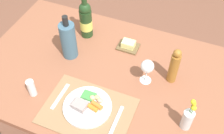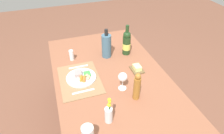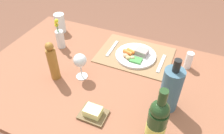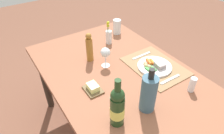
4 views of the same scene
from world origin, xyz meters
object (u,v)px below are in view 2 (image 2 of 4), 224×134
knife (83,91)px  pepper_mill (137,87)px  dining_table (111,82)px  cooler_bottle (106,46)px  fork (78,67)px  wine_bottle (127,43)px  dinner_plate (81,77)px  butter_dish (137,68)px  wine_glass (123,77)px  salt_shaker (72,55)px  flower_vase (109,114)px

knife → pepper_mill: pepper_mill is taller
dining_table → cooler_bottle: cooler_bottle is taller
fork → cooler_bottle: (-0.10, 0.30, 0.11)m
wine_bottle → dinner_plate: bearing=-64.0°
butter_dish → knife: bearing=-76.3°
pepper_mill → wine_glass: (-0.13, -0.06, 0.00)m
cooler_bottle → dining_table: bearing=-10.8°
pepper_mill → wine_glass: size_ratio=1.50×
fork → wine_bottle: (-0.09, 0.51, 0.12)m
fork → knife: (0.33, -0.02, 0.00)m
knife → salt_shaker: 0.48m
fork → cooler_bottle: 0.34m
knife → wine_glass: bearing=79.3°
flower_vase → cooler_bottle: size_ratio=0.72×
flower_vase → butter_dish: 0.61m
wine_bottle → butter_dish: 0.31m
dinner_plate → salt_shaker: bearing=-174.3°
wine_bottle → butter_dish: wine_bottle is taller
flower_vase → wine_glass: size_ratio=1.34×
dining_table → dinner_plate: size_ratio=6.22×
wine_bottle → fork: bearing=-80.5°
flower_vase → cooler_bottle: 0.79m
fork → flower_vase: (0.66, 0.08, 0.06)m
wine_bottle → salt_shaker: bearing=-96.5°
dining_table → dinner_plate: bearing=-97.8°
pepper_mill → knife: bearing=-116.8°
dinner_plate → flower_vase: (0.49, 0.09, 0.05)m
wine_bottle → salt_shaker: 0.55m
pepper_mill → salt_shaker: bearing=-150.3°
butter_dish → wine_glass: (0.18, -0.21, 0.09)m
fork → salt_shaker: 0.16m
dinner_plate → fork: (-0.16, 0.00, -0.01)m
dining_table → wine_glass: wine_glass is taller
pepper_mill → dining_table: bearing=-162.9°
dining_table → cooler_bottle: size_ratio=5.41×
flower_vase → butter_dish: (-0.45, 0.41, -0.05)m
fork → cooler_bottle: size_ratio=0.60×
fork → wine_glass: wine_glass is taller
wine_bottle → cooler_bottle: bearing=-93.8°
dinner_plate → salt_shaker: (-0.31, -0.03, 0.03)m
fork → flower_vase: 0.66m
flower_vase → wine_bottle: bearing=150.3°
dinner_plate → flower_vase: flower_vase is taller
cooler_bottle → butter_dish: 0.37m
knife → wine_glass: (0.05, 0.31, 0.11)m
knife → cooler_bottle: 0.55m
dinner_plate → cooler_bottle: (-0.26, 0.31, 0.10)m
dinner_plate → knife: dinner_plate is taller
dining_table → knife: size_ratio=8.88×
dinner_plate → wine_bottle: 0.58m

